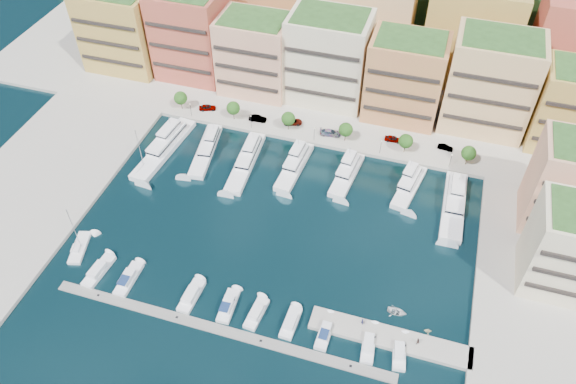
{
  "coord_description": "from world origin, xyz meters",
  "views": [
    {
      "loc": [
        27.83,
        -82.49,
        98.81
      ],
      "look_at": [
        0.61,
        5.45,
        6.0
      ],
      "focal_mm": 35.0,
      "sensor_mm": 36.0,
      "label": 1
    }
  ],
  "objects_px": {
    "lamppost_3": "(381,145)",
    "cruiser_9": "(399,352)",
    "yacht_6": "(454,202)",
    "tree_5": "(469,153)",
    "cruiser_0": "(99,271)",
    "car_4": "(393,139)",
    "yacht_2": "(247,159)",
    "person_1": "(417,341)",
    "car_1": "(258,118)",
    "car_3": "(330,133)",
    "tree_4": "(406,141)",
    "car_5": "(445,147)",
    "lamppost_0": "(191,108)",
    "person_0": "(362,321)",
    "tree_2": "(288,119)",
    "cruiser_6": "(291,323)",
    "yacht_5": "(410,184)",
    "cruiser_1": "(128,279)",
    "cruiser_8": "(369,344)",
    "lamppost_2": "(314,132)",
    "cruiser_5": "(256,314)",
    "tender_3": "(428,331)",
    "tree_0": "(181,98)",
    "yacht_3": "(295,164)",
    "car_2": "(293,122)",
    "cruiser_7": "(325,332)",
    "lamppost_4": "(451,158)",
    "yacht_4": "(347,173)",
    "sailboat_2": "(144,169)",
    "sailboat_0": "(80,248)",
    "yacht_1": "(207,148)",
    "cruiser_4": "(228,306)",
    "tender_2": "(397,312)",
    "tree_3": "(346,130)",
    "tree_1": "(233,108)",
    "lamppost_1": "(251,120)",
    "car_0": "(207,107)"
  },
  "relations": [
    {
      "from": "tree_0",
      "to": "yacht_5",
      "type": "bearing_deg",
      "value": -10.08
    },
    {
      "from": "yacht_2",
      "to": "car_1",
      "type": "distance_m",
      "value": 16.46
    },
    {
      "from": "cruiser_0",
      "to": "lamppost_4",
      "type": "bearing_deg",
      "value": 38.93
    },
    {
      "from": "cruiser_7",
      "to": "car_2",
      "type": "relative_size",
      "value": 1.55
    },
    {
      "from": "cruiser_8",
      "to": "lamppost_2",
      "type": "bearing_deg",
      "value": 115.26
    },
    {
      "from": "tree_5",
      "to": "yacht_5",
      "type": "distance_m",
      "value": 17.8
    },
    {
      "from": "lamppost_2",
      "to": "yacht_2",
      "type": "bearing_deg",
      "value": -138.96
    },
    {
      "from": "tree_4",
      "to": "cruiser_5",
      "type": "height_order",
      "value": "tree_4"
    },
    {
      "from": "lamppost_3",
      "to": "cruiser_9",
      "type": "xyz_separation_m",
      "value": [
        14.3,
        -55.78,
        -3.28
      ]
    },
    {
      "from": "yacht_3",
      "to": "cruiser_0",
      "type": "distance_m",
      "value": 54.63
    },
    {
      "from": "yacht_5",
      "to": "cruiser_7",
      "type": "xyz_separation_m",
      "value": [
        -9.72,
        -46.14,
        -0.64
      ]
    },
    {
      "from": "cruiser_8",
      "to": "tree_0",
      "type": "bearing_deg",
      "value": 138.79
    },
    {
      "from": "yacht_6",
      "to": "cruiser_6",
      "type": "bearing_deg",
      "value": -123.06
    },
    {
      "from": "car_1",
      "to": "cruiser_1",
      "type": "bearing_deg",
      "value": 166.9
    },
    {
      "from": "yacht_5",
      "to": "cruiser_1",
      "type": "bearing_deg",
      "value": -139.03
    },
    {
      "from": "yacht_1",
      "to": "cruiser_4",
      "type": "height_order",
      "value": "yacht_1"
    },
    {
      "from": "tree_4",
      "to": "person_0",
      "type": "xyz_separation_m",
      "value": [
        0.19,
        -54.34,
        -2.87
      ]
    },
    {
      "from": "yacht_3",
      "to": "cruiser_1",
      "type": "xyz_separation_m",
      "value": [
        -23.75,
        -45.01,
        -0.64
      ]
    },
    {
      "from": "tree_0",
      "to": "cruiser_5",
      "type": "height_order",
      "value": "tree_0"
    },
    {
      "from": "cruiser_5",
      "to": "tender_3",
      "type": "xyz_separation_m",
      "value": [
        33.82,
        6.47,
        -0.14
      ]
    },
    {
      "from": "lamppost_1",
      "to": "lamppost_2",
      "type": "distance_m",
      "value": 18.0
    },
    {
      "from": "cruiser_1",
      "to": "person_1",
      "type": "height_order",
      "value": "person_1"
    },
    {
      "from": "car_5",
      "to": "car_3",
      "type": "bearing_deg",
      "value": 100.91
    },
    {
      "from": "cruiser_0",
      "to": "car_4",
      "type": "height_order",
      "value": "car_4"
    },
    {
      "from": "lamppost_1",
      "to": "car_0",
      "type": "relative_size",
      "value": 0.87
    },
    {
      "from": "tree_4",
      "to": "car_5",
      "type": "relative_size",
      "value": 1.41
    },
    {
      "from": "person_1",
      "to": "sailboat_0",
      "type": "bearing_deg",
      "value": -36.17
    },
    {
      "from": "cruiser_0",
      "to": "tender_2",
      "type": "bearing_deg",
      "value": 8.06
    },
    {
      "from": "yacht_2",
      "to": "person_1",
      "type": "xyz_separation_m",
      "value": [
        49.9,
        -40.38,
        0.63
      ]
    },
    {
      "from": "lamppost_0",
      "to": "car_4",
      "type": "distance_m",
      "value": 56.77
    },
    {
      "from": "tree_0",
      "to": "car_3",
      "type": "bearing_deg",
      "value": 1.43
    },
    {
      "from": "car_1",
      "to": "car_4",
      "type": "bearing_deg",
      "value": -91.18
    },
    {
      "from": "car_3",
      "to": "person_1",
      "type": "relative_size",
      "value": 3.32
    },
    {
      "from": "lamppost_4",
      "to": "cruiser_0",
      "type": "relative_size",
      "value": 0.45
    },
    {
      "from": "car_4",
      "to": "car_1",
      "type": "bearing_deg",
      "value": 92.0
    },
    {
      "from": "yacht_6",
      "to": "tree_5",
      "type": "bearing_deg",
      "value": 84.37
    },
    {
      "from": "yacht_4",
      "to": "sailboat_2",
      "type": "height_order",
      "value": "sailboat_2"
    },
    {
      "from": "cruiser_7",
      "to": "car_0",
      "type": "bearing_deg",
      "value": 130.1
    },
    {
      "from": "tree_3",
      "to": "yacht_4",
      "type": "xyz_separation_m",
      "value": [
        3.51,
        -12.31,
        -3.65
      ]
    },
    {
      "from": "tree_0",
      "to": "cruiser_7",
      "type": "relative_size",
      "value": 0.7
    },
    {
      "from": "tree_1",
      "to": "tree_4",
      "type": "bearing_deg",
      "value": 0.0
    },
    {
      "from": "tree_3",
      "to": "cruiser_6",
      "type": "height_order",
      "value": "tree_3"
    },
    {
      "from": "yacht_3",
      "to": "car_2",
      "type": "distance_m",
      "value": 16.84
    },
    {
      "from": "tree_1",
      "to": "tender_2",
      "type": "distance_m",
      "value": 73.43
    },
    {
      "from": "tree_3",
      "to": "cruiser_8",
      "type": "distance_m",
      "value": 61.06
    },
    {
      "from": "tree_2",
      "to": "cruiser_6",
      "type": "bearing_deg",
      "value": -72.37
    },
    {
      "from": "lamppost_3",
      "to": "cruiser_5",
      "type": "bearing_deg",
      "value": -104.9
    },
    {
      "from": "lamppost_1",
      "to": "cruiser_1",
      "type": "relative_size",
      "value": 0.47
    },
    {
      "from": "yacht_3",
      "to": "tender_3",
      "type": "distance_m",
      "value": 54.85
    },
    {
      "from": "cruiser_0",
      "to": "sailboat_2",
      "type": "relative_size",
      "value": 0.71
    }
  ]
}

